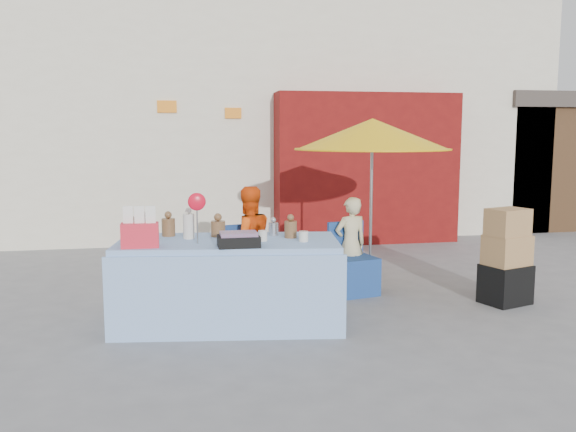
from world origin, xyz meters
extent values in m
plane|color=slate|center=(0.00, 0.00, 0.00)|extent=(80.00, 80.00, 0.00)
cube|color=silver|center=(0.00, 7.00, 2.25)|extent=(12.00, 5.00, 4.50)
cube|color=maroon|center=(2.20, 4.20, 1.30)|extent=(3.20, 0.60, 2.60)
cube|color=#4C331E|center=(6.50, 6.00, 1.20)|extent=(2.60, 3.00, 2.40)
cube|color=#3F3833|center=(6.50, 6.00, 2.55)|extent=(2.80, 3.20, 0.30)
cube|color=orange|center=(-1.20, 4.48, 2.35)|extent=(0.32, 0.04, 0.20)
cube|color=orange|center=(-0.10, 4.48, 2.25)|extent=(0.28, 0.04, 0.18)
cube|color=#86A5D6|center=(-0.62, -0.01, 0.43)|extent=(2.28, 1.26, 0.86)
cube|color=#86A5D6|center=(-0.69, -0.50, 0.40)|extent=(2.21, 0.34, 0.80)
cube|color=#86A5D6|center=(-0.55, 0.49, 0.40)|extent=(2.21, 0.34, 0.80)
cylinder|color=silver|center=(-1.44, 0.28, 0.96)|extent=(0.14, 0.14, 0.21)
cylinder|color=brown|center=(-1.20, 0.36, 0.95)|extent=(0.15, 0.15, 0.18)
cylinder|color=silver|center=(-1.00, 0.16, 0.98)|extent=(0.13, 0.13, 0.25)
cylinder|color=brown|center=(-0.70, 0.24, 0.94)|extent=(0.17, 0.17, 0.16)
cylinder|color=#B2B2B7|center=(-0.13, 0.18, 0.93)|extent=(0.12, 0.12, 0.14)
cylinder|color=brown|center=(0.02, 0.02, 0.94)|extent=(0.14, 0.14, 0.17)
cylinder|color=silver|center=(-0.29, -0.11, 0.91)|extent=(0.10, 0.10, 0.10)
cylinder|color=silver|center=(0.10, -0.22, 0.91)|extent=(0.10, 0.10, 0.10)
sphere|color=brown|center=(-1.56, 0.01, 0.94)|extent=(0.17, 0.17, 0.17)
ellipsoid|color=red|center=(-0.93, -0.14, 1.26)|extent=(0.18, 0.08, 0.17)
cube|color=red|center=(-1.46, -0.24, 0.97)|extent=(0.36, 0.21, 0.23)
cube|color=black|center=(-0.55, -0.36, 0.91)|extent=(0.42, 0.33, 0.10)
cube|color=navy|center=(-0.29, 0.87, 0.23)|extent=(0.57, 0.55, 0.45)
cube|color=navy|center=(-0.34, 1.08, 0.65)|extent=(0.48, 0.15, 0.40)
cube|color=navy|center=(0.96, 0.87, 0.23)|extent=(0.57, 0.55, 0.45)
cube|color=navy|center=(0.91, 1.08, 0.65)|extent=(0.48, 0.15, 0.40)
imported|color=#F44D0C|center=(-0.29, 1.02, 0.65)|extent=(0.73, 0.62, 1.30)
imported|color=beige|center=(0.96, 1.02, 0.58)|extent=(0.47, 0.36, 1.15)
cylinder|color=gray|center=(1.26, 1.17, 1.00)|extent=(0.04, 0.04, 2.00)
cone|color=#F3B60C|center=(1.26, 1.17, 1.90)|extent=(1.90, 1.90, 0.38)
cylinder|color=#F3B60C|center=(1.26, 1.17, 1.72)|extent=(1.90, 1.90, 0.02)
cube|color=black|center=(2.52, 0.15, 0.22)|extent=(0.59, 0.53, 0.44)
cube|color=#AA7B4C|center=(2.52, 0.15, 0.61)|extent=(0.55, 0.48, 0.34)
cube|color=#AA7B4C|center=(2.50, 0.13, 0.93)|extent=(0.50, 0.44, 0.30)
ellipsoid|color=gold|center=(-1.34, -0.04, 0.16)|extent=(0.88, 0.81, 0.32)
camera|label=1|loc=(-1.16, -5.97, 1.91)|focal=38.00mm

